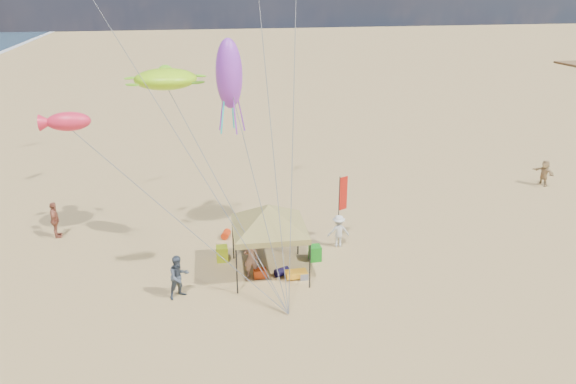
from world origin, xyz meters
name	(u,v)px	position (x,y,z in m)	size (l,w,h in m)	color
ground	(304,321)	(0.00, 0.00, 0.00)	(280.00, 280.00, 0.00)	tan
canopy_tent	(269,207)	(-0.64, 3.82, 3.07)	(5.97, 5.97, 3.69)	black
feather_flag	(342,198)	(3.29, 6.26, 2.20)	(0.47, 0.23, 3.31)	black
cooler_red	(260,273)	(-1.11, 3.50, 0.19)	(0.54, 0.38, 0.38)	#D74111
cooler_blue	(302,235)	(1.48, 6.78, 0.19)	(0.54, 0.38, 0.38)	#2517BE
bag_navy	(282,272)	(-0.17, 3.46, 0.18)	(0.36, 0.36, 0.60)	black
bag_orange	(226,234)	(-2.16, 7.63, 0.18)	(0.36, 0.36, 0.60)	red
chair_green	(315,253)	(1.56, 4.51, 0.35)	(0.50, 0.50, 0.70)	#188519
chair_yellow	(222,254)	(-2.55, 5.31, 0.35)	(0.50, 0.50, 0.70)	#B4CF17
crate_grey	(304,276)	(0.67, 2.97, 0.14)	(0.34, 0.30, 0.28)	slate
beach_cart	(296,274)	(0.39, 3.11, 0.20)	(0.90, 0.50, 0.24)	#FDA61C
person_near_a	(251,258)	(-1.45, 3.65, 0.88)	(0.64, 0.42, 1.75)	tan
person_near_b	(179,277)	(-4.47, 2.64, 0.90)	(0.88, 0.69, 1.81)	#3D4653
person_near_c	(338,231)	(2.97, 5.59, 0.80)	(1.03, 0.59, 1.60)	silver
person_far_a	(55,220)	(-10.30, 9.39, 0.92)	(1.08, 0.45, 1.84)	#A1563D
person_far_c	(544,173)	(17.82, 11.02, 0.81)	(1.51, 0.48, 1.63)	tan
turtle_kite	(166,79)	(-4.45, 7.76, 7.81)	(2.71, 2.17, 0.90)	#ADFF13
fish_kite	(69,121)	(-7.86, 3.61, 7.09)	(1.53, 0.77, 0.68)	#F42644
squid_kite	(229,74)	(-1.85, 5.96, 8.23)	(1.10, 1.10, 2.87)	#A53CDA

